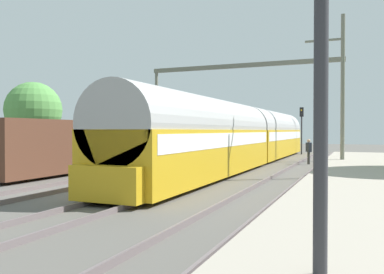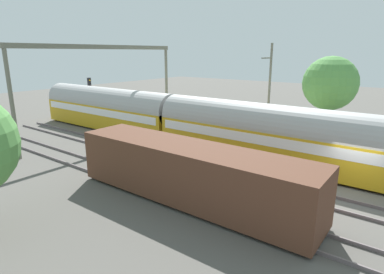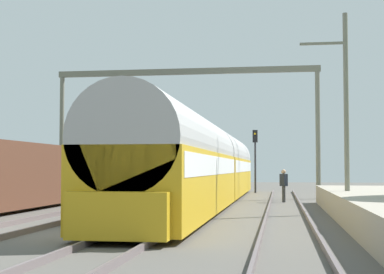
{
  "view_description": "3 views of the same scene",
  "coord_description": "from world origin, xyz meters",
  "px_view_note": "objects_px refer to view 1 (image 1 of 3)",
  "views": [
    {
      "loc": [
        9.02,
        -12.6,
        2.33
      ],
      "look_at": [
        1.96,
        4.48,
        2.02
      ],
      "focal_mm": 37.87,
      "sensor_mm": 36.0,
      "label": 1
    },
    {
      "loc": [
        -17.7,
        -2.69,
        7.27
      ],
      "look_at": [
        -0.68,
        10.09,
        1.61
      ],
      "focal_mm": 29.97,
      "sensor_mm": 36.0,
      "label": 2
    },
    {
      "loc": [
        5.64,
        -15.54,
        1.8
      ],
      "look_at": [
        0.98,
        15.88,
        3.47
      ],
      "focal_mm": 55.47,
      "sensor_mm": 36.0,
      "label": 3
    }
  ],
  "objects_px": {
    "person_crossing": "(309,149)",
    "railway_signal_far": "(302,124)",
    "railway_signal_near": "(321,60)",
    "freight_car": "(78,145)",
    "catenary_gantry": "(241,87)",
    "passenger_train": "(246,136)"
  },
  "relations": [
    {
      "from": "person_crossing",
      "to": "railway_signal_far",
      "type": "distance_m",
      "value": 11.85
    },
    {
      "from": "railway_signal_far",
      "to": "railway_signal_near",
      "type": "bearing_deg",
      "value": -82.42
    },
    {
      "from": "railway_signal_near",
      "to": "person_crossing",
      "type": "bearing_deg",
      "value": 96.61
    },
    {
      "from": "freight_car",
      "to": "railway_signal_far",
      "type": "distance_m",
      "value": 23.45
    },
    {
      "from": "person_crossing",
      "to": "catenary_gantry",
      "type": "bearing_deg",
      "value": 18.98
    },
    {
      "from": "freight_car",
      "to": "railway_signal_near",
      "type": "bearing_deg",
      "value": -45.52
    },
    {
      "from": "freight_car",
      "to": "catenary_gantry",
      "type": "bearing_deg",
      "value": 66.58
    },
    {
      "from": "passenger_train",
      "to": "railway_signal_far",
      "type": "xyz_separation_m",
      "value": [
        1.92,
        13.56,
        0.98
      ]
    },
    {
      "from": "passenger_train",
      "to": "catenary_gantry",
      "type": "xyz_separation_m",
      "value": [
        -1.96,
        5.82,
        3.91
      ]
    },
    {
      "from": "railway_signal_far",
      "to": "catenary_gantry",
      "type": "relative_size",
      "value": 0.28
    },
    {
      "from": "railway_signal_far",
      "to": "catenary_gantry",
      "type": "height_order",
      "value": "catenary_gantry"
    },
    {
      "from": "person_crossing",
      "to": "railway_signal_far",
      "type": "bearing_deg",
      "value": -28.34
    },
    {
      "from": "railway_signal_far",
      "to": "passenger_train",
      "type": "bearing_deg",
      "value": -98.05
    },
    {
      "from": "person_crossing",
      "to": "railway_signal_near",
      "type": "height_order",
      "value": "railway_signal_near"
    },
    {
      "from": "passenger_train",
      "to": "person_crossing",
      "type": "bearing_deg",
      "value": 27.65
    },
    {
      "from": "catenary_gantry",
      "to": "freight_car",
      "type": "bearing_deg",
      "value": -113.42
    },
    {
      "from": "freight_car",
      "to": "railway_signal_far",
      "type": "xyz_separation_m",
      "value": [
        9.74,
        21.28,
        1.48
      ]
    },
    {
      "from": "person_crossing",
      "to": "freight_car",
      "type": "bearing_deg",
      "value": 91.83
    },
    {
      "from": "railway_signal_near",
      "to": "catenary_gantry",
      "type": "height_order",
      "value": "catenary_gantry"
    },
    {
      "from": "person_crossing",
      "to": "railway_signal_far",
      "type": "relative_size",
      "value": 0.38
    },
    {
      "from": "freight_car",
      "to": "person_crossing",
      "type": "xyz_separation_m",
      "value": [
        11.7,
        9.75,
        -0.44
      ]
    },
    {
      "from": "freight_car",
      "to": "person_crossing",
      "type": "relative_size",
      "value": 7.51
    }
  ]
}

